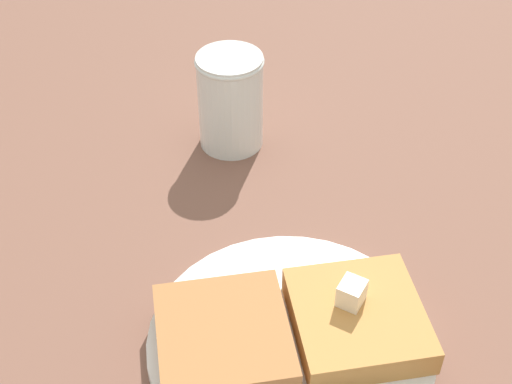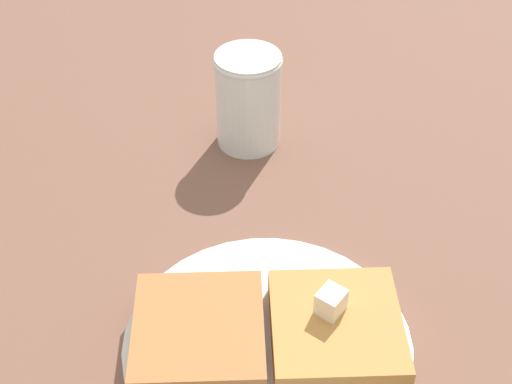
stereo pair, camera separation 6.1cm
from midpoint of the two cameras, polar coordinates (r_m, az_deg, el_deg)
table_surface at (r=59.59cm, az=-0.17°, el=-9.19°), size 122.09×122.09×2.69cm
plate at (r=54.52cm, az=-0.46°, el=-12.15°), size 21.50×21.50×1.45cm
toast_slice_left at (r=53.83cm, az=4.90°, el=-10.27°), size 10.31×10.61×2.30cm
toast_slice_middle at (r=52.88cm, az=-5.97°, el=-11.69°), size 10.31×10.61×2.30cm
butter_pat_primary at (r=52.60cm, az=4.37°, el=-8.23°), size 2.61×2.61×1.94cm
syrup_jar at (r=71.03cm, az=-4.58°, el=6.97°), size 6.69×6.69×9.96cm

